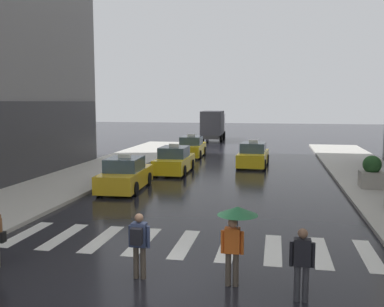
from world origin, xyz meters
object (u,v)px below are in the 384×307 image
at_px(pedestrian_with_backpack, 139,241).
at_px(pedestrian_with_umbrella, 236,224).
at_px(taxi_lead, 125,175).
at_px(taxi_second, 174,161).
at_px(taxi_third, 253,156).
at_px(box_truck, 213,124).
at_px(taxi_fourth, 192,147).
at_px(planter_mid_block, 372,173).
at_px(pedestrian_plain_coat, 302,260).

bearing_deg(pedestrian_with_backpack, pedestrian_with_umbrella, 0.55).
height_order(taxi_lead, pedestrian_with_backpack, taxi_lead).
height_order(taxi_second, pedestrian_with_backpack, taxi_second).
xyz_separation_m(taxi_lead, taxi_third, (5.88, 9.23, 0.00)).
xyz_separation_m(taxi_third, box_truck, (-5.41, 18.68, 1.13)).
bearing_deg(pedestrian_with_backpack, taxi_fourth, 97.90).
xyz_separation_m(taxi_second, pedestrian_with_backpack, (2.87, -16.09, 0.25)).
xyz_separation_m(box_truck, pedestrian_with_backpack, (3.62, -38.43, -0.88)).
bearing_deg(taxi_lead, taxi_second, 77.64).
relative_size(pedestrian_with_umbrella, pedestrian_with_backpack, 1.18).
height_order(taxi_third, taxi_fourth, same).
relative_size(box_truck, pedestrian_with_umbrella, 3.93).
bearing_deg(planter_mid_block, pedestrian_with_backpack, -122.32).
relative_size(taxi_fourth, pedestrian_with_backpack, 2.78).
bearing_deg(pedestrian_with_umbrella, taxi_fourth, 103.35).
xyz_separation_m(box_truck, pedestrian_with_umbrella, (6.00, -38.41, -0.34)).
bearing_deg(pedestrian_with_umbrella, pedestrian_plain_coat, -19.58).
bearing_deg(taxi_fourth, planter_mid_block, -45.74).
distance_m(taxi_fourth, pedestrian_with_umbrella, 24.84).
bearing_deg(taxi_fourth, box_truck, 91.08).
relative_size(taxi_second, box_truck, 0.60).
height_order(pedestrian_plain_coat, planter_mid_block, planter_mid_block).
distance_m(taxi_lead, box_truck, 27.94).
bearing_deg(taxi_second, taxi_lead, -102.36).
relative_size(taxi_fourth, pedestrian_with_umbrella, 2.37).
relative_size(box_truck, planter_mid_block, 4.77).
xyz_separation_m(taxi_third, planter_mid_block, (6.17, -7.17, 0.15)).
relative_size(box_truck, pedestrian_with_backpack, 4.62).
relative_size(taxi_lead, pedestrian_plain_coat, 2.80).
xyz_separation_m(taxi_second, pedestrian_with_umbrella, (5.24, -16.06, 0.79)).
bearing_deg(taxi_lead, pedestrian_with_backpack, -68.75).
xyz_separation_m(taxi_second, pedestrian_plain_coat, (6.74, -16.60, 0.21)).
relative_size(pedestrian_with_umbrella, pedestrian_plain_coat, 1.18).
bearing_deg(box_truck, pedestrian_with_umbrella, -81.12).
bearing_deg(box_truck, taxi_lead, -90.95).
height_order(taxi_lead, taxi_third, same).
distance_m(box_truck, pedestrian_with_umbrella, 38.87).
bearing_deg(box_truck, pedestrian_plain_coat, -79.10).
height_order(taxi_fourth, planter_mid_block, taxi_fourth).
bearing_deg(taxi_lead, taxi_third, 57.53).
relative_size(taxi_lead, box_truck, 0.61).
bearing_deg(taxi_fourth, taxi_lead, -93.08).
xyz_separation_m(taxi_second, planter_mid_block, (10.82, -3.51, 0.15)).
height_order(pedestrian_with_backpack, planter_mid_block, planter_mid_block).
distance_m(taxi_third, pedestrian_plain_coat, 20.37).
xyz_separation_m(pedestrian_with_umbrella, pedestrian_plain_coat, (1.50, -0.53, -0.58)).
height_order(taxi_second, box_truck, box_truck).
relative_size(pedestrian_with_backpack, pedestrian_plain_coat, 1.00).
relative_size(taxi_fourth, box_truck, 0.60).
relative_size(taxi_third, box_truck, 0.60).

